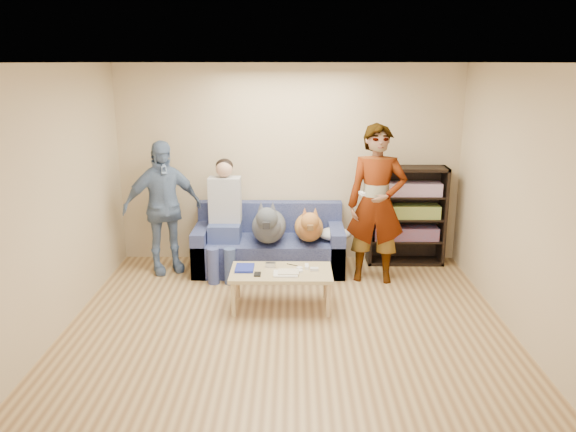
{
  "coord_description": "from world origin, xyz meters",
  "views": [
    {
      "loc": [
        0.06,
        -4.82,
        2.61
      ],
      "look_at": [
        0.0,
        1.2,
        0.95
      ],
      "focal_mm": 35.0,
      "sensor_mm": 36.0,
      "label": 1
    }
  ],
  "objects_px": {
    "person_seated": "(224,213)",
    "sofa": "(269,247)",
    "person_standing_right": "(376,204)",
    "coffee_table": "(281,275)",
    "person_standing_left": "(162,207)",
    "dog_gray": "(269,225)",
    "dog_tan": "(309,227)",
    "bookshelf": "(406,213)",
    "notebook_blue": "(245,268)",
    "camera_silver": "(271,265)"
  },
  "relations": [
    {
      "from": "person_seated",
      "to": "sofa",
      "type": "bearing_deg",
      "value": 12.84
    },
    {
      "from": "person_standing_right",
      "to": "sofa",
      "type": "relative_size",
      "value": 1.01
    },
    {
      "from": "coffee_table",
      "to": "person_standing_left",
      "type": "bearing_deg",
      "value": 143.99
    },
    {
      "from": "dog_gray",
      "to": "dog_tan",
      "type": "bearing_deg",
      "value": 6.39
    },
    {
      "from": "sofa",
      "to": "dog_gray",
      "type": "height_order",
      "value": "dog_gray"
    },
    {
      "from": "sofa",
      "to": "bookshelf",
      "type": "distance_m",
      "value": 1.86
    },
    {
      "from": "notebook_blue",
      "to": "dog_gray",
      "type": "xyz_separation_m",
      "value": [
        0.22,
        0.94,
        0.21
      ]
    },
    {
      "from": "person_standing_right",
      "to": "person_seated",
      "type": "relative_size",
      "value": 1.31
    },
    {
      "from": "person_standing_right",
      "to": "camera_silver",
      "type": "bearing_deg",
      "value": -143.37
    },
    {
      "from": "camera_silver",
      "to": "notebook_blue",
      "type": "bearing_deg",
      "value": -165.96
    },
    {
      "from": "person_seated",
      "to": "dog_gray",
      "type": "xyz_separation_m",
      "value": [
        0.56,
        -0.1,
        -0.13
      ]
    },
    {
      "from": "person_seated",
      "to": "bookshelf",
      "type": "xyz_separation_m",
      "value": [
        2.36,
        0.36,
        -0.09
      ]
    },
    {
      "from": "person_standing_right",
      "to": "person_seated",
      "type": "distance_m",
      "value": 1.89
    },
    {
      "from": "dog_gray",
      "to": "bookshelf",
      "type": "relative_size",
      "value": 0.97
    },
    {
      "from": "camera_silver",
      "to": "dog_tan",
      "type": "xyz_separation_m",
      "value": [
        0.45,
        0.93,
        0.17
      ]
    },
    {
      "from": "dog_tan",
      "to": "coffee_table",
      "type": "relative_size",
      "value": 1.04
    },
    {
      "from": "person_standing_left",
      "to": "coffee_table",
      "type": "xyz_separation_m",
      "value": [
        1.51,
        -1.1,
        -0.47
      ]
    },
    {
      "from": "person_standing_right",
      "to": "person_seated",
      "type": "xyz_separation_m",
      "value": [
        -1.86,
        0.27,
        -0.19
      ]
    },
    {
      "from": "bookshelf",
      "to": "notebook_blue",
      "type": "bearing_deg",
      "value": -145.32
    },
    {
      "from": "coffee_table",
      "to": "bookshelf",
      "type": "bearing_deg",
      "value": 41.78
    },
    {
      "from": "notebook_blue",
      "to": "dog_tan",
      "type": "relative_size",
      "value": 0.23
    },
    {
      "from": "camera_silver",
      "to": "dog_tan",
      "type": "relative_size",
      "value": 0.1
    },
    {
      "from": "camera_silver",
      "to": "bookshelf",
      "type": "bearing_deg",
      "value": 37.34
    },
    {
      "from": "person_standing_right",
      "to": "camera_silver",
      "type": "relative_size",
      "value": 17.44
    },
    {
      "from": "camera_silver",
      "to": "person_standing_left",
      "type": "bearing_deg",
      "value": 144.89
    },
    {
      "from": "dog_tan",
      "to": "person_standing_right",
      "type": "bearing_deg",
      "value": -15.85
    },
    {
      "from": "dog_gray",
      "to": "bookshelf",
      "type": "distance_m",
      "value": 1.86
    },
    {
      "from": "notebook_blue",
      "to": "camera_silver",
      "type": "distance_m",
      "value": 0.29
    },
    {
      "from": "person_standing_right",
      "to": "coffee_table",
      "type": "xyz_separation_m",
      "value": [
        -1.13,
        -0.82,
        -0.59
      ]
    },
    {
      "from": "person_standing_right",
      "to": "bookshelf",
      "type": "xyz_separation_m",
      "value": [
        0.49,
        0.63,
        -0.28
      ]
    },
    {
      "from": "person_standing_left",
      "to": "dog_gray",
      "type": "xyz_separation_m",
      "value": [
        1.34,
        -0.11,
        -0.2
      ]
    },
    {
      "from": "camera_silver",
      "to": "person_seated",
      "type": "distance_m",
      "value": 1.19
    },
    {
      "from": "person_seated",
      "to": "dog_gray",
      "type": "distance_m",
      "value": 0.58
    },
    {
      "from": "camera_silver",
      "to": "dog_gray",
      "type": "bearing_deg",
      "value": 93.77
    },
    {
      "from": "person_standing_left",
      "to": "dog_gray",
      "type": "height_order",
      "value": "person_standing_left"
    },
    {
      "from": "dog_gray",
      "to": "bookshelf",
      "type": "height_order",
      "value": "bookshelf"
    },
    {
      "from": "person_standing_right",
      "to": "sofa",
      "type": "height_order",
      "value": "person_standing_right"
    },
    {
      "from": "coffee_table",
      "to": "dog_tan",
      "type": "bearing_deg",
      "value": 72.62
    },
    {
      "from": "camera_silver",
      "to": "sofa",
      "type": "height_order",
      "value": "sofa"
    },
    {
      "from": "person_seated",
      "to": "camera_silver",
      "type": "bearing_deg",
      "value": -57.59
    },
    {
      "from": "person_standing_left",
      "to": "coffee_table",
      "type": "bearing_deg",
      "value": -63.47
    },
    {
      "from": "sofa",
      "to": "dog_tan",
      "type": "distance_m",
      "value": 0.63
    },
    {
      "from": "dog_gray",
      "to": "coffee_table",
      "type": "relative_size",
      "value": 1.14
    },
    {
      "from": "camera_silver",
      "to": "coffee_table",
      "type": "bearing_deg",
      "value": -45.0
    },
    {
      "from": "person_standing_left",
      "to": "camera_silver",
      "type": "xyz_separation_m",
      "value": [
        1.39,
        -0.98,
        -0.4
      ]
    },
    {
      "from": "person_standing_right",
      "to": "notebook_blue",
      "type": "distance_m",
      "value": 1.79
    },
    {
      "from": "sofa",
      "to": "bookshelf",
      "type": "bearing_deg",
      "value": 7.4
    },
    {
      "from": "sofa",
      "to": "person_seated",
      "type": "distance_m",
      "value": 0.75
    },
    {
      "from": "sofa",
      "to": "dog_gray",
      "type": "bearing_deg",
      "value": -89.68
    },
    {
      "from": "dog_tan",
      "to": "person_standing_left",
      "type": "bearing_deg",
      "value": 178.4
    }
  ]
}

